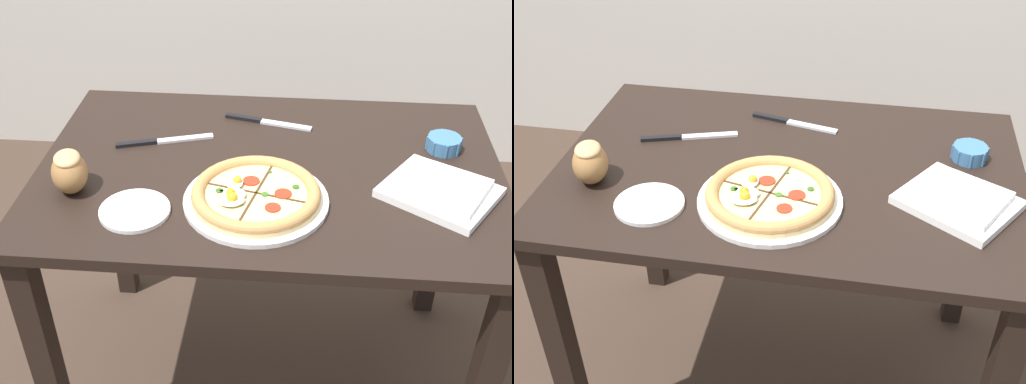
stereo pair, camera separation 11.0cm
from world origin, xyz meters
The scene contains 9 objects.
ground_plane centered at (0.00, 0.00, 0.00)m, with size 12.00×12.00×0.00m, color #3D2D23.
dining_table centered at (0.00, 0.00, 0.65)m, with size 1.16×0.77×0.77m.
pizza centered at (-0.02, -0.15, 0.79)m, with size 0.34×0.34×0.05m.
ramekin_bowl centered at (0.45, 0.12, 0.79)m, with size 0.09×0.09×0.04m.
napkin_folded centered at (0.40, -0.09, 0.79)m, with size 0.31×0.30×0.04m.
bread_piece_near centered at (-0.46, -0.14, 0.83)m, with size 0.12×0.13×0.10m.
knife_main centered at (-0.02, 0.22, 0.78)m, with size 0.25×0.07×0.01m.
knife_spare centered at (-0.29, 0.10, 0.78)m, with size 0.25×0.09×0.01m.
side_saucer centered at (-0.29, -0.22, 0.78)m, with size 0.16×0.16×0.01m.
Camera 2 is at (0.19, -1.34, 1.65)m, focal length 45.00 mm.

